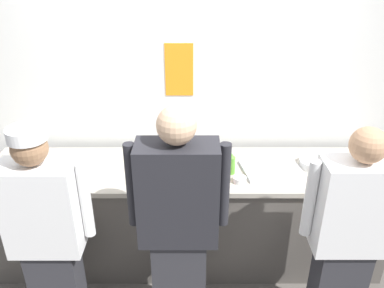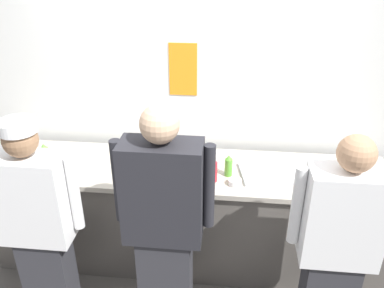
{
  "view_description": "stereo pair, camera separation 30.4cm",
  "coord_description": "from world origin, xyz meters",
  "px_view_note": "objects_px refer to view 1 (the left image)",
  "views": [
    {
      "loc": [
        0.03,
        -2.33,
        2.5
      ],
      "look_at": [
        0.04,
        0.43,
        1.1
      ],
      "focal_mm": 36.83,
      "sensor_mm": 36.0,
      "label": 1
    },
    {
      "loc": [
        0.33,
        -2.31,
        2.5
      ],
      "look_at": [
        0.04,
        0.43,
        1.1
      ],
      "focal_mm": 36.83,
      "sensor_mm": 36.0,
      "label": 2
    }
  ],
  "objects_px": {
    "plate_stack_front": "(314,163)",
    "plate_stack_rear": "(19,171)",
    "squeeze_bottle_secondary": "(217,169)",
    "ramekin_yellow_sauce": "(238,179)",
    "chef_far_right": "(346,237)",
    "ramekin_red_sauce": "(344,160)",
    "chef_center": "(177,227)",
    "squeeze_bottle_primary": "(41,165)",
    "ramekin_green_sauce": "(175,175)",
    "squeeze_bottle_spare": "(230,164)",
    "sheet_tray": "(270,169)",
    "mixing_bowl_steel": "(157,160)",
    "chef_near_left": "(47,236)"
  },
  "relations": [
    {
      "from": "plate_stack_front",
      "to": "plate_stack_rear",
      "type": "relative_size",
      "value": 1.29
    },
    {
      "from": "squeeze_bottle_secondary",
      "to": "ramekin_yellow_sauce",
      "type": "height_order",
      "value": "squeeze_bottle_secondary"
    },
    {
      "from": "chef_far_right",
      "to": "ramekin_red_sauce",
      "type": "height_order",
      "value": "chef_far_right"
    },
    {
      "from": "chef_center",
      "to": "squeeze_bottle_secondary",
      "type": "height_order",
      "value": "chef_center"
    },
    {
      "from": "chef_center",
      "to": "squeeze_bottle_primary",
      "type": "distance_m",
      "value": 1.22
    },
    {
      "from": "plate_stack_rear",
      "to": "ramekin_yellow_sauce",
      "type": "bearing_deg",
      "value": -3.76
    },
    {
      "from": "ramekin_red_sauce",
      "to": "ramekin_green_sauce",
      "type": "distance_m",
      "value": 1.38
    },
    {
      "from": "plate_stack_rear",
      "to": "chef_far_right",
      "type": "bearing_deg",
      "value": -16.16
    },
    {
      "from": "chef_far_right",
      "to": "squeeze_bottle_secondary",
      "type": "height_order",
      "value": "chef_far_right"
    },
    {
      "from": "squeeze_bottle_spare",
      "to": "squeeze_bottle_secondary",
      "type": "bearing_deg",
      "value": -139.38
    },
    {
      "from": "sheet_tray",
      "to": "ramekin_red_sauce",
      "type": "height_order",
      "value": "ramekin_red_sauce"
    },
    {
      "from": "chef_far_right",
      "to": "sheet_tray",
      "type": "height_order",
      "value": "chef_far_right"
    },
    {
      "from": "chef_far_right",
      "to": "mixing_bowl_steel",
      "type": "distance_m",
      "value": 1.49
    },
    {
      "from": "sheet_tray",
      "to": "ramekin_yellow_sauce",
      "type": "height_order",
      "value": "ramekin_yellow_sauce"
    },
    {
      "from": "plate_stack_front",
      "to": "ramekin_yellow_sauce",
      "type": "height_order",
      "value": "plate_stack_front"
    },
    {
      "from": "chef_near_left",
      "to": "squeeze_bottle_spare",
      "type": "distance_m",
      "value": 1.4
    },
    {
      "from": "plate_stack_rear",
      "to": "sheet_tray",
      "type": "bearing_deg",
      "value": 1.82
    },
    {
      "from": "plate_stack_front",
      "to": "squeeze_bottle_spare",
      "type": "bearing_deg",
      "value": -171.13
    },
    {
      "from": "chef_far_right",
      "to": "mixing_bowl_steel",
      "type": "xyz_separation_m",
      "value": [
        -1.25,
        0.8,
        0.12
      ]
    },
    {
      "from": "squeeze_bottle_primary",
      "to": "squeeze_bottle_spare",
      "type": "bearing_deg",
      "value": 1.52
    },
    {
      "from": "squeeze_bottle_secondary",
      "to": "squeeze_bottle_spare",
      "type": "bearing_deg",
      "value": 40.62
    },
    {
      "from": "sheet_tray",
      "to": "squeeze_bottle_spare",
      "type": "height_order",
      "value": "squeeze_bottle_spare"
    },
    {
      "from": "sheet_tray",
      "to": "mixing_bowl_steel",
      "type": "bearing_deg",
      "value": 175.83
    },
    {
      "from": "ramekin_yellow_sauce",
      "to": "chef_near_left",
      "type": "bearing_deg",
      "value": -156.46
    },
    {
      "from": "chef_center",
      "to": "ramekin_red_sauce",
      "type": "bearing_deg",
      "value": 31.61
    },
    {
      "from": "plate_stack_rear",
      "to": "ramekin_green_sauce",
      "type": "height_order",
      "value": "plate_stack_rear"
    },
    {
      "from": "chef_far_right",
      "to": "sheet_tray",
      "type": "xyz_separation_m",
      "value": [
        -0.35,
        0.73,
        0.07
      ]
    },
    {
      "from": "plate_stack_rear",
      "to": "squeeze_bottle_primary",
      "type": "height_order",
      "value": "squeeze_bottle_primary"
    },
    {
      "from": "squeeze_bottle_spare",
      "to": "ramekin_yellow_sauce",
      "type": "distance_m",
      "value": 0.15
    },
    {
      "from": "squeeze_bottle_secondary",
      "to": "squeeze_bottle_spare",
      "type": "xyz_separation_m",
      "value": [
        0.11,
        0.09,
        -0.01
      ]
    },
    {
      "from": "squeeze_bottle_secondary",
      "to": "ramekin_red_sauce",
      "type": "bearing_deg",
      "value": 13.28
    },
    {
      "from": "chef_far_right",
      "to": "plate_stack_rear",
      "type": "distance_m",
      "value": 2.4
    },
    {
      "from": "chef_near_left",
      "to": "ramekin_green_sauce",
      "type": "relative_size",
      "value": 18.79
    },
    {
      "from": "chef_near_left",
      "to": "plate_stack_rear",
      "type": "bearing_deg",
      "value": 122.08
    },
    {
      "from": "chef_near_left",
      "to": "squeeze_bottle_primary",
      "type": "distance_m",
      "value": 0.7
    },
    {
      "from": "chef_near_left",
      "to": "squeeze_bottle_secondary",
      "type": "relative_size",
      "value": 8.26
    },
    {
      "from": "chef_near_left",
      "to": "chef_far_right",
      "type": "bearing_deg",
      "value": -0.17
    },
    {
      "from": "squeeze_bottle_secondary",
      "to": "chef_center",
      "type": "bearing_deg",
      "value": -116.12
    },
    {
      "from": "mixing_bowl_steel",
      "to": "sheet_tray",
      "type": "xyz_separation_m",
      "value": [
        0.9,
        -0.07,
        -0.05
      ]
    },
    {
      "from": "ramekin_green_sauce",
      "to": "squeeze_bottle_spare",
      "type": "bearing_deg",
      "value": 8.89
    },
    {
      "from": "chef_center",
      "to": "squeeze_bottle_secondary",
      "type": "bearing_deg",
      "value": 63.88
    },
    {
      "from": "sheet_tray",
      "to": "ramekin_red_sauce",
      "type": "xyz_separation_m",
      "value": [
        0.62,
        0.11,
        0.01
      ]
    },
    {
      "from": "chef_center",
      "to": "mixing_bowl_steel",
      "type": "xyz_separation_m",
      "value": [
        -0.19,
        0.78,
        0.05
      ]
    },
    {
      "from": "mixing_bowl_steel",
      "to": "squeeze_bottle_primary",
      "type": "distance_m",
      "value": 0.87
    },
    {
      "from": "plate_stack_front",
      "to": "ramekin_green_sauce",
      "type": "distance_m",
      "value": 1.11
    },
    {
      "from": "ramekin_red_sauce",
      "to": "ramekin_yellow_sauce",
      "type": "bearing_deg",
      "value": -162.42
    },
    {
      "from": "squeeze_bottle_primary",
      "to": "ramekin_red_sauce",
      "type": "xyz_separation_m",
      "value": [
        2.38,
        0.19,
        -0.08
      ]
    },
    {
      "from": "mixing_bowl_steel",
      "to": "ramekin_yellow_sauce",
      "type": "distance_m",
      "value": 0.67
    },
    {
      "from": "plate_stack_rear",
      "to": "chef_near_left",
      "type": "bearing_deg",
      "value": -57.92
    },
    {
      "from": "chef_near_left",
      "to": "squeeze_bottle_secondary",
      "type": "distance_m",
      "value": 1.26
    }
  ]
}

